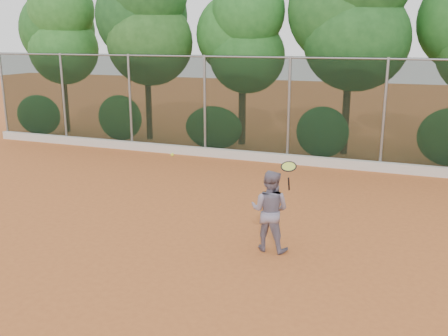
% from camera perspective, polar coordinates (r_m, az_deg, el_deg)
% --- Properties ---
extents(ground, '(80.00, 80.00, 0.00)m').
position_cam_1_polar(ground, '(10.61, -1.94, -7.83)').
color(ground, '#BE622C').
rests_on(ground, ground).
extents(concrete_curb, '(24.00, 0.20, 0.30)m').
position_cam_1_polar(concrete_curb, '(16.77, 7.09, 1.05)').
color(concrete_curb, silver).
rests_on(concrete_curb, ground).
extents(tennis_player, '(0.82, 0.65, 1.61)m').
position_cam_1_polar(tennis_player, '(9.76, 5.25, -4.87)').
color(tennis_player, gray).
rests_on(tennis_player, ground).
extents(chainlink_fence, '(24.09, 0.09, 3.50)m').
position_cam_1_polar(chainlink_fence, '(16.63, 7.42, 6.92)').
color(chainlink_fence, black).
rests_on(chainlink_fence, ground).
extents(foliage_backdrop, '(23.70, 3.63, 7.55)m').
position_cam_1_polar(foliage_backdrop, '(18.54, 7.48, 15.58)').
color(foliage_backdrop, '#46321B').
rests_on(foliage_backdrop, ground).
extents(tennis_racket, '(0.32, 0.30, 0.57)m').
position_cam_1_polar(tennis_racket, '(9.21, 7.40, -0.06)').
color(tennis_racket, black).
rests_on(tennis_racket, ground).
extents(tennis_ball_in_flight, '(0.07, 0.07, 0.07)m').
position_cam_1_polar(tennis_ball_in_flight, '(10.14, -5.93, 1.53)').
color(tennis_ball_in_flight, '#D0DC32').
rests_on(tennis_ball_in_flight, ground).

